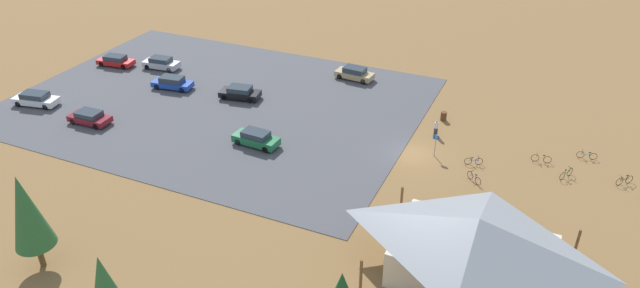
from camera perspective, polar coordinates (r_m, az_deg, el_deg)
ground at (r=52.64m, az=9.18°, el=-1.02°), size 160.00×160.00×0.00m
parking_lot_asphalt at (r=62.43m, az=-10.19°, el=4.19°), size 42.38×31.32×0.05m
bike_pavilion at (r=38.85m, az=15.20°, el=-9.66°), size 12.78×9.15×4.89m
trash_bin at (r=58.86m, az=12.22°, el=2.73°), size 0.60×0.60×0.90m
lot_sign at (r=52.08m, az=11.45°, el=0.17°), size 0.56×0.08×2.20m
pine_far_west at (r=41.90m, az=-27.23°, el=-6.03°), size 2.66×2.66×7.33m
bicycle_purple_near_sign at (r=49.75m, az=15.11°, el=-3.28°), size 1.36×1.13×0.84m
bicycle_blue_yard_center at (r=52.10m, az=15.07°, el=-1.66°), size 1.53×0.68×0.82m
bicycle_yellow_yard_right at (r=54.32m, az=21.19°, el=-1.36°), size 1.73×0.48×0.84m
bicycle_teal_mid_cluster at (r=56.47m, az=25.07°, el=-1.03°), size 1.73×0.48×0.77m
bicycle_black_front_row at (r=54.07m, az=28.08°, el=-3.22°), size 1.31×1.20×0.87m
bicycle_green_yard_front at (r=52.85m, az=23.34°, el=-2.75°), size 0.95×1.56×0.90m
car_red_inner_stall at (r=74.46m, az=-19.72°, el=7.83°), size 4.66×2.28×1.32m
car_maroon_far_end at (r=61.21m, az=-22.00°, el=2.48°), size 4.29×2.02×1.29m
car_black_back_corner at (r=62.43m, az=-7.99°, el=5.11°), size 4.58×2.58×1.38m
car_silver_mid_lot at (r=71.93m, az=-15.56°, el=7.78°), size 4.53×2.21×1.43m
car_blue_aisle_side at (r=66.26m, az=-14.52°, el=5.95°), size 4.72×2.36×1.39m
car_tan_by_curb at (r=66.60m, az=3.47°, el=7.05°), size 4.53×2.18×1.46m
car_white_near_entry at (r=67.40m, az=-26.49°, el=4.05°), size 5.02×2.68×1.43m
car_green_second_row at (r=53.28m, az=-6.41°, el=0.56°), size 4.47×1.97×1.45m
visitor_near_lot at (r=55.67m, az=11.51°, el=1.62°), size 0.36×0.38×1.66m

